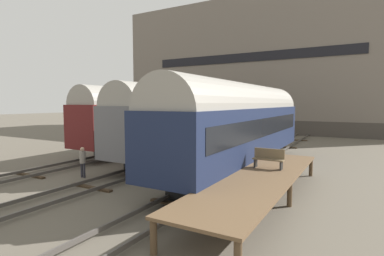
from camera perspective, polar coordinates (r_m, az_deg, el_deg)
name	(u,v)px	position (r m, az deg, el deg)	size (l,w,h in m)	color
ground_plane	(132,175)	(17.53, -11.28, -8.84)	(200.00, 200.00, 0.00)	#60594C
track_left	(74,164)	(21.01, -21.63, -6.41)	(2.60, 60.00, 0.26)	#4C4742
track_middle	(132,173)	(17.50, -11.28, -8.39)	(2.60, 60.00, 0.26)	#4C4742
track_right	(211,185)	(14.84, 3.63, -10.71)	(2.60, 60.00, 0.26)	#4C4742
train_car_maroon	(161,114)	(27.81, -5.97, 2.62)	(2.87, 18.62, 5.33)	black
train_car_navy	(241,122)	(18.04, 9.27, 1.18)	(3.13, 16.70, 5.29)	black
train_car_grey	(192,117)	(22.69, -0.04, 2.07)	(2.89, 16.53, 5.29)	black
station_platform	(260,178)	(12.90, 12.82, -9.27)	(2.72, 11.73, 1.09)	brown
bench	(269,158)	(14.34, 14.40, -5.53)	(1.40, 0.40, 0.91)	brown
person_worker	(83,159)	(17.58, -20.11, -5.61)	(0.32, 0.32, 1.69)	#282833
warehouse_building	(262,69)	(48.11, 13.27, 10.85)	(39.88, 13.52, 18.55)	#46403A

